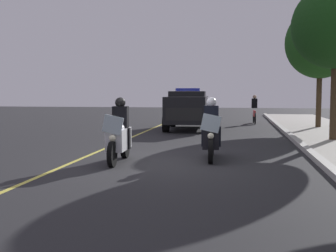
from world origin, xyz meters
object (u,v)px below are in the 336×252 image
at_px(police_motorcycle_lead_left, 119,136).
at_px(tree_behind_suv, 320,43).
at_px(cyclist_background, 254,109).
at_px(police_motorcycle_lead_right, 211,134).
at_px(police_suv, 188,108).

bearing_deg(police_motorcycle_lead_left, tree_behind_suv, 148.49).
bearing_deg(tree_behind_suv, cyclist_background, -134.41).
height_order(police_motorcycle_lead_right, police_suv, police_suv).
relative_size(cyclist_background, tree_behind_suv, 0.29).
distance_m(police_motorcycle_lead_left, tree_behind_suv, 14.09).
distance_m(police_motorcycle_lead_left, police_suv, 10.29).
bearing_deg(police_motorcycle_lead_right, police_suv, -169.33).
bearing_deg(cyclist_background, police_suv, -38.28).
bearing_deg(tree_behind_suv, police_motorcycle_lead_left, -31.51).
relative_size(police_motorcycle_lead_left, police_suv, 0.43).
height_order(police_motorcycle_lead_left, cyclist_background, police_motorcycle_lead_left).
xyz_separation_m(cyclist_background, tree_behind_suv, (3.01, 3.07, 3.47)).
xyz_separation_m(police_motorcycle_lead_right, cyclist_background, (-13.69, 1.67, 0.14)).
xyz_separation_m(police_suv, tree_behind_suv, (-1.35, 6.50, 3.25)).
distance_m(police_motorcycle_lead_left, cyclist_background, 15.17).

